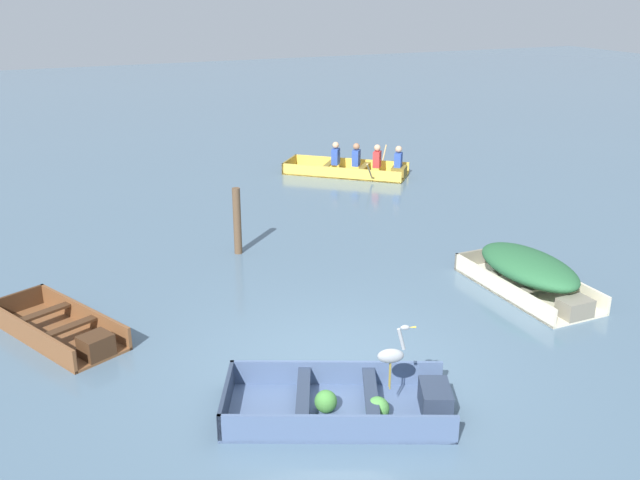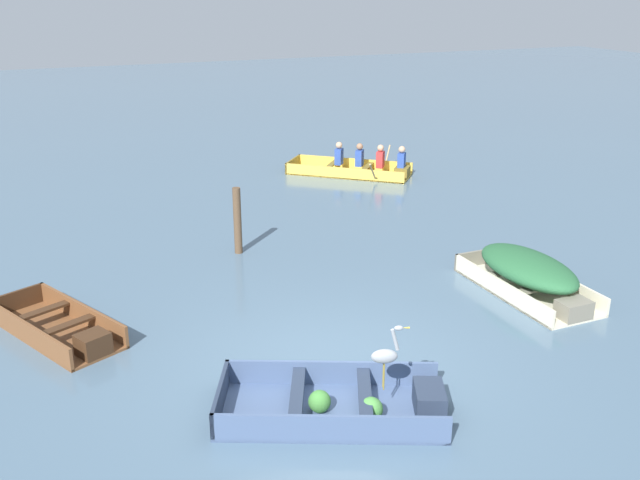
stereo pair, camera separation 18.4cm
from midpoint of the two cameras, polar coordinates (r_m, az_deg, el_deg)
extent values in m
plane|color=slate|center=(9.93, 1.73, -10.36)|extent=(80.00, 80.00, 0.00)
cube|color=#475B7F|center=(9.04, 1.47, -13.54)|extent=(3.05, 2.30, 0.04)
cube|color=#475B7F|center=(9.48, 1.47, -10.67)|extent=(2.55, 1.18, 0.37)
cube|color=#475B7F|center=(8.44, 1.49, -14.91)|extent=(2.55, 1.18, 0.37)
cube|color=#273246|center=(9.05, -7.37, -12.47)|extent=(0.57, 1.19, 0.37)
cube|color=#273246|center=(9.03, 9.32, -12.50)|extent=(0.56, 0.67, 0.33)
cube|color=#273246|center=(8.92, 4.21, -12.17)|extent=(0.63, 1.14, 0.04)
cube|color=#273246|center=(8.91, -1.25, -12.14)|extent=(0.63, 1.14, 0.04)
sphere|color=#4C9342|center=(8.81, 4.72, -13.32)|extent=(0.29, 0.29, 0.29)
sphere|color=#428438|center=(8.93, 0.57, -12.79)|extent=(0.28, 0.28, 0.28)
cube|color=brown|center=(11.53, -19.88, -6.99)|extent=(1.89, 2.59, 0.04)
cube|color=brown|center=(11.64, -18.09, -5.63)|extent=(1.09, 2.20, 0.35)
cube|color=brown|center=(11.29, -21.92, -6.96)|extent=(1.09, 2.20, 0.35)
cube|color=#3F2716|center=(12.44, -22.66, -4.55)|extent=(0.86, 0.45, 0.35)
cube|color=#3F2716|center=(10.63, -17.22, -7.95)|extent=(0.53, 0.51, 0.32)
cube|color=#3F2716|center=(11.13, -19.10, -6.46)|extent=(0.82, 0.50, 0.04)
cube|color=#3F2716|center=(11.72, -20.90, -5.33)|extent=(0.82, 0.50, 0.04)
cube|color=beige|center=(12.76, 16.51, -3.95)|extent=(1.17, 2.66, 0.04)
cube|color=beige|center=(13.04, 18.42, -2.95)|extent=(0.08, 2.64, 0.32)
cube|color=beige|center=(12.38, 14.62, -3.80)|extent=(0.08, 2.64, 0.32)
cube|color=gray|center=(13.63, 13.14, -1.43)|extent=(1.14, 0.06, 0.32)
cube|color=gray|center=(11.94, 20.04, -5.23)|extent=(0.52, 0.37, 0.29)
cube|color=gray|center=(12.40, 17.76, -3.67)|extent=(1.04, 0.17, 0.04)
cube|color=gray|center=(12.95, 15.50, -2.42)|extent=(1.04, 0.17, 0.04)
ellipsoid|color=#286038|center=(12.59, 16.70, -2.11)|extent=(1.11, 2.18, 0.46)
cube|color=#E5BC47|center=(19.82, 2.60, 5.35)|extent=(3.30, 3.06, 0.04)
cube|color=#E5BC47|center=(20.31, 3.02, 6.10)|extent=(2.57, 2.20, 0.31)
cube|color=#E5BC47|center=(19.26, 2.16, 5.34)|extent=(2.57, 2.20, 0.31)
cube|color=olive|center=(20.26, -1.91, 6.08)|extent=(0.80, 0.92, 0.31)
cube|color=olive|center=(19.46, 6.86, 5.41)|extent=(0.62, 0.63, 0.28)
cube|color=olive|center=(19.64, 4.02, 5.84)|extent=(0.82, 0.92, 0.04)
cube|color=olive|center=(19.90, 1.21, 6.06)|extent=(0.82, 0.92, 0.04)
cube|color=#2D4CA5|center=(19.78, 1.80, 6.69)|extent=(0.32, 0.33, 0.44)
sphere|color=tan|center=(19.71, 1.81, 7.60)|extent=(0.18, 0.18, 0.18)
cube|color=#2D4CA5|center=(19.64, 3.44, 6.56)|extent=(0.32, 0.33, 0.44)
sphere|color=#9E7051|center=(19.56, 3.46, 7.47)|extent=(0.18, 0.18, 0.18)
cube|color=red|center=(19.51, 5.12, 6.43)|extent=(0.32, 0.33, 0.44)
sphere|color=tan|center=(19.43, 5.15, 7.35)|extent=(0.18, 0.18, 0.18)
cube|color=#2D4CA5|center=(19.39, 6.81, 6.29)|extent=(0.32, 0.33, 0.44)
sphere|color=tan|center=(19.32, 6.85, 7.21)|extent=(0.18, 0.18, 0.18)
cylinder|color=tan|center=(20.37, 5.66, 6.67)|extent=(0.45, 0.52, 0.55)
cylinder|color=tan|center=(18.69, 4.50, 5.50)|extent=(0.45, 0.52, 0.55)
cylinder|color=olive|center=(8.80, 5.69, -10.66)|extent=(0.02, 0.02, 0.35)
cylinder|color=olive|center=(8.75, 5.76, -10.86)|extent=(0.02, 0.02, 0.35)
ellipsoid|color=#93999E|center=(8.64, 5.78, -9.24)|extent=(0.35, 0.24, 0.18)
cylinder|color=#93999E|center=(8.56, 6.63, -7.92)|extent=(0.12, 0.08, 0.28)
ellipsoid|color=#93999E|center=(8.50, 6.94, -7.01)|extent=(0.12, 0.09, 0.06)
cone|color=gold|center=(8.51, 7.47, -6.98)|extent=(0.10, 0.05, 0.02)
cylinder|color=brown|center=(13.86, -6.24, 1.54)|extent=(0.15, 0.15, 1.32)
camera|label=1|loc=(0.09, -89.61, 0.14)|focal=40.00mm
camera|label=2|loc=(0.09, 90.39, -0.14)|focal=40.00mm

